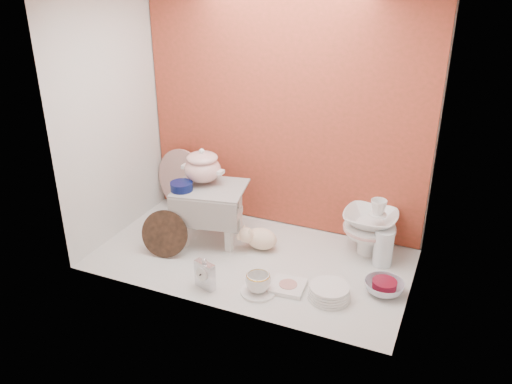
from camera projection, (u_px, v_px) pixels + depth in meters
ground at (252, 258)px, 3.08m from camera, size 1.80×1.80×0.00m
niche_shell at (264, 94)px, 2.84m from camera, size 1.86×1.03×1.53m
step_stool at (211, 214)px, 3.21m from camera, size 0.47×0.43×0.35m
soup_tureen at (202, 166)px, 3.15m from camera, size 0.34×0.34×0.22m
cobalt_bowl at (182, 186)px, 3.08m from camera, size 0.17×0.17×0.05m
floral_platter at (183, 181)px, 3.54m from camera, size 0.44×0.15×0.44m
blue_white_vase at (197, 199)px, 3.54m from camera, size 0.25×0.25×0.23m
lacquer_tray at (165, 234)px, 3.06m from camera, size 0.30×0.16×0.27m
mantel_clock at (205, 274)px, 2.77m from camera, size 0.13×0.08×0.18m
plush_pig at (261, 238)px, 3.14m from camera, size 0.27×0.21×0.14m
teacup_saucer at (258, 292)px, 2.76m from camera, size 0.24×0.24×0.01m
gold_rim_teacup at (258, 282)px, 2.74m from camera, size 0.14×0.14×0.10m
lattice_dish at (288, 286)px, 2.80m from camera, size 0.19×0.19×0.02m
dinner_plate_stack at (329, 292)px, 2.71m from camera, size 0.29×0.29×0.07m
crystal_bowl at (384, 287)px, 2.76m from camera, size 0.21×0.21×0.06m
clear_glass_vase at (383, 248)px, 2.97m from camera, size 0.14×0.14×0.22m
porcelain_tower at (370, 226)px, 3.06m from camera, size 0.38×0.38×0.36m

